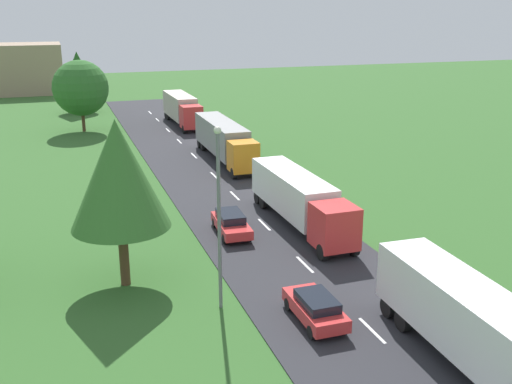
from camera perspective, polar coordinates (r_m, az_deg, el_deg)
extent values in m
cube|color=#2B2B30|center=(34.21, 5.57, -7.82)|extent=(10.00, 140.00, 0.06)
cube|color=white|center=(29.03, 11.03, -12.85)|extent=(0.16, 2.40, 0.01)
cube|color=white|center=(35.29, 4.69, -6.92)|extent=(0.16, 2.40, 0.01)
cube|color=white|center=(41.40, 0.79, -3.13)|extent=(0.16, 2.40, 0.01)
cube|color=white|center=(47.72, -2.04, -0.36)|extent=(0.16, 2.40, 0.01)
cube|color=white|center=(53.57, -4.01, 1.58)|extent=(0.16, 2.40, 0.01)
cube|color=white|center=(61.06, -5.95, 3.48)|extent=(0.16, 2.40, 0.01)
cube|color=white|center=(67.94, -7.34, 4.83)|extent=(0.16, 2.40, 0.01)
cube|color=white|center=(74.40, -8.41, 5.86)|extent=(0.16, 2.40, 0.01)
cube|color=white|center=(81.66, -9.40, 6.82)|extent=(0.16, 2.40, 0.01)
cube|color=white|center=(87.68, -10.10, 7.49)|extent=(0.16, 2.40, 0.01)
cube|color=white|center=(26.46, 19.93, -11.46)|extent=(2.79, 11.42, 2.72)
cube|color=black|center=(27.22, 19.59, -14.35)|extent=(1.18, 10.81, 0.24)
cylinder|color=black|center=(30.18, 17.34, -11.05)|extent=(0.38, 1.01, 1.00)
cylinder|color=black|center=(29.13, 13.85, -11.83)|extent=(0.38, 1.01, 1.00)
cylinder|color=black|center=(31.17, 15.92, -9.98)|extent=(0.38, 1.01, 1.00)
cylinder|color=black|center=(30.15, 12.51, -10.68)|extent=(0.38, 1.01, 1.00)
cube|color=red|center=(36.29, 7.50, -3.25)|extent=(2.47, 2.56, 2.61)
cube|color=black|center=(35.13, 8.41, -3.17)|extent=(2.10, 0.12, 1.15)
cube|color=white|center=(41.84, 3.47, 0.10)|extent=(2.61, 9.96, 2.63)
cube|color=black|center=(42.31, 3.44, -1.86)|extent=(1.00, 9.45, 0.24)
cylinder|color=black|center=(36.71, 9.33, -5.27)|extent=(0.36, 1.00, 1.00)
cylinder|color=black|center=(35.80, 6.36, -5.74)|extent=(0.36, 1.00, 1.00)
cylinder|color=black|center=(45.33, 3.20, -0.67)|extent=(0.36, 1.00, 1.00)
cylinder|color=black|center=(44.60, 0.71, -0.95)|extent=(0.36, 1.00, 1.00)
cylinder|color=black|center=(46.38, 2.64, -0.25)|extent=(0.36, 1.00, 1.00)
cylinder|color=black|center=(45.66, 0.19, -0.51)|extent=(0.36, 1.00, 1.00)
cube|color=orange|center=(52.74, -1.23, 3.42)|extent=(2.45, 2.26, 2.66)
cube|color=black|center=(51.64, -0.88, 3.67)|extent=(2.10, 0.11, 1.17)
cube|color=gray|center=(59.55, -3.36, 5.40)|extent=(2.57, 11.81, 2.89)
cube|color=black|center=(59.91, -3.33, 3.86)|extent=(0.96, 11.21, 0.24)
cylinder|color=black|center=(52.87, 0.05, 1.96)|extent=(0.36, 1.00, 1.00)
cylinder|color=black|center=(52.26, -2.14, 1.77)|extent=(0.36, 1.00, 1.00)
cylinder|color=black|center=(63.53, -3.26, 4.54)|extent=(0.36, 1.00, 1.00)
cylinder|color=black|center=(63.02, -5.10, 4.39)|extent=(0.36, 1.00, 1.00)
cylinder|color=black|center=(64.86, -3.59, 4.80)|extent=(0.36, 1.00, 1.00)
cylinder|color=black|center=(64.37, -5.40, 4.66)|extent=(0.36, 1.00, 1.00)
cube|color=red|center=(72.61, -6.20, 7.15)|extent=(2.47, 2.41, 2.69)
cube|color=black|center=(71.45, -6.00, 7.39)|extent=(2.10, 0.13, 1.19)
cube|color=beige|center=(78.54, -7.29, 8.18)|extent=(2.62, 9.41, 2.94)
cube|color=black|center=(78.81, -7.25, 6.98)|extent=(1.02, 8.92, 0.24)
cylinder|color=black|center=(72.54, -5.24, 6.08)|extent=(0.36, 1.00, 1.00)
cylinder|color=black|center=(72.06, -6.87, 5.96)|extent=(0.36, 1.00, 1.00)
cylinder|color=black|center=(81.76, -6.96, 7.29)|extent=(0.36, 1.00, 1.00)
cylinder|color=black|center=(81.33, -8.41, 7.18)|extent=(0.36, 1.00, 1.00)
cylinder|color=black|center=(82.84, -7.13, 7.41)|extent=(0.36, 1.00, 1.00)
cylinder|color=black|center=(82.42, -8.57, 7.30)|extent=(0.36, 1.00, 1.00)
cube|color=red|center=(29.12, 5.65, -11.07)|extent=(1.78, 4.15, 0.63)
cube|color=black|center=(28.71, 5.86, -10.30)|extent=(1.49, 2.33, 0.46)
cylinder|color=black|center=(30.13, 3.13, -10.66)|extent=(0.22, 0.64, 0.64)
cylinder|color=black|center=(30.70, 5.89, -10.18)|extent=(0.22, 0.64, 0.64)
cylinder|color=black|center=(27.87, 5.35, -13.20)|extent=(0.22, 0.64, 0.64)
cylinder|color=black|center=(28.48, 8.31, -12.60)|extent=(0.22, 0.64, 0.64)
cube|color=red|center=(39.55, -2.37, -3.19)|extent=(2.04, 4.63, 0.61)
cube|color=black|center=(39.56, -2.46, -2.31)|extent=(1.65, 2.62, 0.52)
cylinder|color=black|center=(38.44, -0.64, -4.27)|extent=(0.25, 0.65, 0.64)
cylinder|color=black|center=(38.08, -3.00, -4.51)|extent=(0.25, 0.65, 0.64)
cylinder|color=black|center=(41.24, -1.78, -2.76)|extent=(0.25, 0.65, 0.64)
cylinder|color=black|center=(40.90, -3.98, -2.97)|extent=(0.25, 0.65, 0.64)
cylinder|color=slate|center=(28.87, -3.53, -3.06)|extent=(0.18, 0.18, 8.94)
sphere|color=silver|center=(27.63, -3.70, 5.91)|extent=(0.36, 0.36, 0.36)
cylinder|color=#513823|center=(89.94, -16.40, 8.09)|extent=(0.40, 0.40, 2.59)
cone|color=#23561E|center=(89.41, -16.64, 10.81)|extent=(5.47, 5.47, 6.02)
cylinder|color=#513823|center=(33.09, -12.50, -5.95)|extent=(0.53, 0.53, 3.34)
cone|color=#38702D|center=(31.61, -13.02, 1.66)|extent=(5.24, 5.24, 5.76)
cylinder|color=#513823|center=(75.94, -16.17, 6.62)|extent=(0.39, 0.39, 2.79)
sphere|color=#2D6628|center=(75.37, -16.41, 9.51)|extent=(6.63, 6.63, 6.63)
cube|color=#9E846B|center=(114.54, -21.17, 10.95)|extent=(12.36, 11.15, 8.47)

